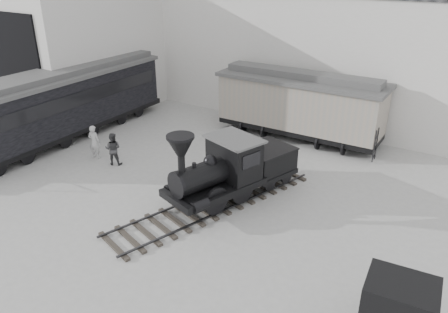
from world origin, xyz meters
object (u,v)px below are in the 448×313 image
Objects in this scene: locomotive at (228,173)px; visitor_a at (94,142)px; visitor_b at (113,149)px; coal_hopper at (399,304)px; boxcar at (300,104)px; passenger_coach at (69,102)px.

locomotive reaches higher than visitor_a.
locomotive is 5.57× the size of visitor_a.
locomotive is 7.08m from visitor_b.
visitor_b is 15.88m from coal_hopper.
boxcar is 5.30× the size of visitor_a.
passenger_coach is 7.15× the size of coal_hopper.
passenger_coach is 5.56m from visitor_b.
passenger_coach is at bearing -149.19° from boxcar.
passenger_coach is (-12.23, 1.44, 0.81)m from locomotive.
boxcar reaches higher than passenger_coach.
locomotive is 5.99× the size of visitor_b.
visitor_a is at bearing -29.14° from visitor_b.
passenger_coach is (-11.73, -7.24, 0.01)m from boxcar.
locomotive is 9.29m from coal_hopper.
boxcar is (-0.50, 8.67, 0.80)m from locomotive.
visitor_b is (1.41, -0.01, -0.07)m from visitor_a.
visitor_a is 1.08× the size of visitor_b.
boxcar is at bearing -145.10° from visitor_a.
locomotive is at bearing 168.03° from visitor_a.
boxcar is 4.88× the size of coal_hopper.
coal_hopper reaches higher than visitor_a.
boxcar reaches higher than visitor_a.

